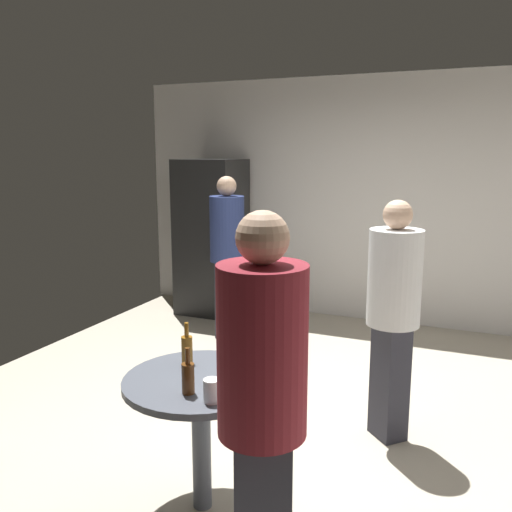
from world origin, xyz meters
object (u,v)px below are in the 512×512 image
refrigerator (212,237)px  beer_bottle_brown (188,377)px  person_in_white_shirt (393,303)px  person_in_maroon_shirt (262,395)px  beer_bottle_green (227,368)px  beer_bottle_clear (244,357)px  foreground_table (200,397)px  person_in_navy_shirt (227,246)px  beer_bottle_amber (187,348)px  plastic_cup_white (212,391)px

refrigerator → beer_bottle_brown: refrigerator is taller
person_in_white_shirt → person_in_maroon_shirt: size_ratio=0.95×
beer_bottle_green → person_in_white_shirt: bearing=61.4°
refrigerator → beer_bottle_clear: bearing=-59.5°
person_in_white_shirt → foreground_table: bearing=9.2°
person_in_white_shirt → person_in_navy_shirt: person_in_navy_shirt is taller
beer_bottle_amber → beer_bottle_brown: same height
beer_bottle_amber → person_in_navy_shirt: 2.46m
foreground_table → plastic_cup_white: bearing=-49.2°
plastic_cup_white → person_in_maroon_shirt: (0.39, -0.33, 0.19)m
beer_bottle_amber → beer_bottle_green: size_ratio=1.00×
foreground_table → person_in_white_shirt: size_ratio=0.50×
beer_bottle_amber → person_in_navy_shirt: bearing=110.9°
beer_bottle_amber → person_in_maroon_shirt: (0.74, -0.70, 0.16)m
refrigerator → beer_bottle_brown: (1.70, -3.47, -0.08)m
refrigerator → plastic_cup_white: (1.84, -3.50, -0.11)m
beer_bottle_green → person_in_white_shirt: (0.63, 1.15, 0.11)m
refrigerator → person_in_navy_shirt: 1.04m
beer_bottle_amber → beer_bottle_green: (0.33, -0.16, 0.00)m
beer_bottle_green → refrigerator: bearing=118.9°
beer_bottle_brown → person_in_white_shirt: (0.75, 1.32, 0.11)m
person_in_navy_shirt → beer_bottle_green: bearing=-21.0°
foreground_table → person_in_white_shirt: (0.79, 1.14, 0.30)m
beer_bottle_clear → person_in_navy_shirt: 2.59m
refrigerator → beer_bottle_amber: refrigerator is taller
beer_bottle_amber → plastic_cup_white: (0.35, -0.37, -0.03)m
person_in_white_shirt → person_in_navy_shirt: bearing=-81.5°
beer_bottle_brown → beer_bottle_amber: bearing=121.0°
beer_bottle_brown → beer_bottle_green: 0.21m
foreground_table → beer_bottle_green: size_ratio=3.48×
beer_bottle_green → beer_bottle_amber: bearing=153.6°
beer_bottle_clear → plastic_cup_white: size_ratio=2.09×
refrigerator → person_in_maroon_shirt: size_ratio=1.07×
beer_bottle_green → person_in_maroon_shirt: person_in_maroon_shirt is taller
beer_bottle_clear → plastic_cup_white: 0.38m
beer_bottle_green → person_in_navy_shirt: size_ratio=0.14×
plastic_cup_white → person_in_navy_shirt: bearing=114.7°
beer_bottle_brown → person_in_navy_shirt: 2.85m
beer_bottle_green → person_in_maroon_shirt: bearing=-52.5°
beer_bottle_amber → plastic_cup_white: 0.51m
plastic_cup_white → beer_bottle_brown: bearing=166.5°
beer_bottle_amber → beer_bottle_green: 0.37m
beer_bottle_amber → person_in_white_shirt: bearing=45.9°
beer_bottle_clear → plastic_cup_white: beer_bottle_clear is taller
foreground_table → person_in_white_shirt: bearing=55.2°
person_in_maroon_shirt → foreground_table: bearing=21.0°
foreground_table → beer_bottle_brown: beer_bottle_brown is taller
foreground_table → beer_bottle_brown: size_ratio=3.48×
beer_bottle_brown → person_in_navy_shirt: size_ratio=0.14×
person_in_maroon_shirt → person_in_navy_shirt: bearing=2.7°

